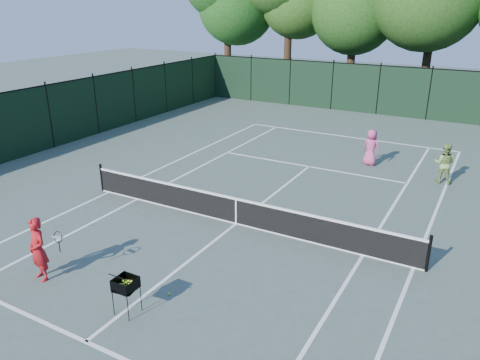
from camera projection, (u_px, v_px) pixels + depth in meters
The scene contains 16 objects.
ground at pixel (236, 224), 15.05m from camera, with size 90.00×90.00×0.00m, color #47564D.
sideline_doubles_left at pixel (109, 192), 17.54m from camera, with size 0.10×23.77×0.01m, color white.
sideline_doubles_right at pixel (413, 268), 12.55m from camera, with size 0.10×23.77×0.01m, color white.
sideline_singles_left at pixel (137, 199), 16.92m from camera, with size 0.10×23.77×0.01m, color white.
sideline_singles_right at pixel (363, 255), 13.17m from camera, with size 0.10×23.77×0.01m, color white.
baseline_far at pixel (347, 137), 24.74m from camera, with size 10.97×0.10×0.01m, color white.
service_line_near at pixel (86, 342), 9.83m from camera, with size 8.23×0.10×0.01m, color white.
service_line_far at pixel (309, 166), 20.26m from camera, with size 8.23×0.10×0.01m, color white.
center_service_line at pixel (236, 224), 15.05m from camera, with size 0.10×12.80×0.01m, color white.
tennis_net at pixel (236, 210), 14.88m from camera, with size 11.69×0.09×1.06m.
fence_far at pixel (378, 90), 29.19m from camera, with size 24.00×0.05×3.00m, color black.
coach at pixel (38, 249), 11.77m from camera, with size 1.01×0.56×1.70m.
player_pink at pixel (371, 147), 20.21m from camera, with size 0.87×0.67×1.59m.
player_green at pixel (444, 163), 18.20m from camera, with size 0.78×0.61×1.60m.
ball_hopper at pixel (126, 284), 10.48m from camera, with size 0.54×0.54×0.91m.
loose_ball_midcourt at pixel (169, 294), 11.39m from camera, with size 0.07×0.07×0.07m, color #C9D52B.
Camera 1 is at (6.72, -11.77, 6.69)m, focal length 35.00 mm.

